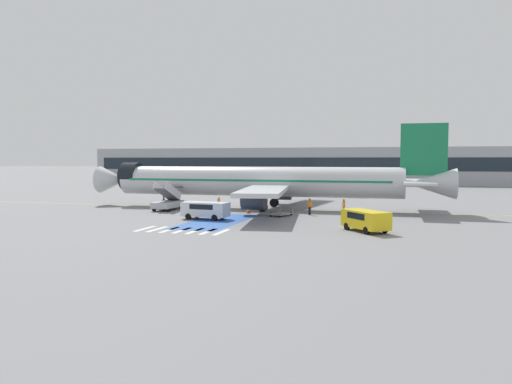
# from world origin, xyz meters

# --- Properties ---
(ground_plane) EXTENTS (600.00, 600.00, 0.00)m
(ground_plane) POSITION_xyz_m (0.00, 0.00, 0.00)
(ground_plane) COLOR slate
(apron_leadline_yellow) EXTENTS (79.31, 2.19, 0.01)m
(apron_leadline_yellow) POSITION_xyz_m (0.46, -0.53, 0.00)
(apron_leadline_yellow) COLOR gold
(apron_leadline_yellow) RESTS_ON ground_plane
(apron_stand_patch_blue) EXTENTS (4.87, 13.18, 0.01)m
(apron_stand_patch_blue) POSITION_xyz_m (0.46, -13.56, 0.00)
(apron_stand_patch_blue) COLOR #2856A8
(apron_stand_patch_blue) RESTS_ON ground_plane
(apron_walkway_bar_0) EXTENTS (0.44, 3.60, 0.01)m
(apron_walkway_bar_0) POSITION_xyz_m (-3.74, -20.24, 0.00)
(apron_walkway_bar_0) COLOR silver
(apron_walkway_bar_0) RESTS_ON ground_plane
(apron_walkway_bar_1) EXTENTS (0.44, 3.60, 0.01)m
(apron_walkway_bar_1) POSITION_xyz_m (-2.54, -20.24, 0.00)
(apron_walkway_bar_1) COLOR silver
(apron_walkway_bar_1) RESTS_ON ground_plane
(apron_walkway_bar_2) EXTENTS (0.44, 3.60, 0.01)m
(apron_walkway_bar_2) POSITION_xyz_m (-1.34, -20.24, 0.00)
(apron_walkway_bar_2) COLOR silver
(apron_walkway_bar_2) RESTS_ON ground_plane
(apron_walkway_bar_3) EXTENTS (0.44, 3.60, 0.01)m
(apron_walkway_bar_3) POSITION_xyz_m (-0.14, -20.24, 0.00)
(apron_walkway_bar_3) COLOR silver
(apron_walkway_bar_3) RESTS_ON ground_plane
(apron_walkway_bar_4) EXTENTS (0.44, 3.60, 0.01)m
(apron_walkway_bar_4) POSITION_xyz_m (1.06, -20.24, 0.00)
(apron_walkway_bar_4) COLOR silver
(apron_walkway_bar_4) RESTS_ON ground_plane
(apron_walkway_bar_5) EXTENTS (0.44, 3.60, 0.01)m
(apron_walkway_bar_5) POSITION_xyz_m (2.26, -20.24, 0.00)
(apron_walkway_bar_5) COLOR silver
(apron_walkway_bar_5) RESTS_ON ground_plane
(apron_walkway_bar_6) EXTENTS (0.44, 3.60, 0.01)m
(apron_walkway_bar_6) POSITION_xyz_m (3.46, -20.24, 0.00)
(apron_walkway_bar_6) COLOR silver
(apron_walkway_bar_6) RESTS_ON ground_plane
(airliner) EXTENTS (44.81, 33.34, 10.11)m
(airliner) POSITION_xyz_m (1.11, -0.52, 3.35)
(airliner) COLOR silver
(airliner) RESTS_ON ground_plane
(boarding_stairs_forward) EXTENTS (2.32, 5.28, 3.56)m
(boarding_stairs_forward) POSITION_xyz_m (-9.14, -5.13, 0.93)
(boarding_stairs_forward) COLOR #ADB2BA
(boarding_stairs_forward) RESTS_ON ground_plane
(fuel_tanker) EXTENTS (3.73, 9.81, 3.25)m
(fuel_tanker) POSITION_xyz_m (9.59, 25.28, 1.63)
(fuel_tanker) COLOR #38383D
(fuel_tanker) RESTS_ON ground_plane
(service_van_0) EXTENTS (4.44, 4.73, 1.78)m
(service_van_0) POSITION_xyz_m (14.99, -16.41, 1.09)
(service_van_0) COLOR yellow
(service_van_0) RESTS_ON ground_plane
(service_van_1) EXTENTS (4.84, 2.28, 1.74)m
(service_van_1) POSITION_xyz_m (-1.29, -12.31, 1.07)
(service_van_1) COLOR silver
(service_van_1) RESTS_ON ground_plane
(baggage_cart) EXTENTS (2.25, 2.94, 0.87)m
(baggage_cart) POSITION_xyz_m (5.41, -7.41, 0.26)
(baggage_cart) COLOR gray
(baggage_cart) RESTS_ON ground_plane
(ground_crew_0) EXTENTS (0.29, 0.46, 1.75)m
(ground_crew_0) POSITION_xyz_m (11.72, -4.43, 1.01)
(ground_crew_0) COLOR #2D2D33
(ground_crew_0) RESTS_ON ground_plane
(ground_crew_1) EXTENTS (0.44, 0.48, 1.75)m
(ground_crew_1) POSITION_xyz_m (-2.43, -5.60, 1.01)
(ground_crew_1) COLOR #2D2D33
(ground_crew_1) RESTS_ON ground_plane
(ground_crew_2) EXTENTS (0.49, 0.39, 1.82)m
(ground_crew_2) POSITION_xyz_m (8.14, -5.42, 1.06)
(ground_crew_2) COLOR #191E38
(ground_crew_2) RESTS_ON ground_plane
(traffic_cone_0) EXTENTS (0.58, 0.58, 0.64)m
(traffic_cone_0) POSITION_xyz_m (1.16, -5.62, 0.32)
(traffic_cone_0) COLOR orange
(traffic_cone_0) RESTS_ON ground_plane
(terminal_building) EXTENTS (109.31, 12.10, 8.91)m
(terminal_building) POSITION_xyz_m (-10.07, 67.62, 4.46)
(terminal_building) COLOR #9EA3A8
(terminal_building) RESTS_ON ground_plane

